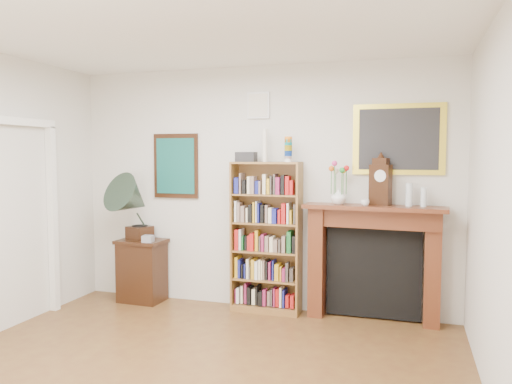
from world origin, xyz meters
TOP-DOWN VIEW (x-y plane):
  - room at (0.00, 0.00)m, footprint 4.51×5.01m
  - door_casing at (-2.21, 1.20)m, footprint 0.08×1.02m
  - teal_poster at (-1.05, 2.48)m, footprint 0.58×0.04m
  - small_picture at (0.00, 2.48)m, footprint 0.26×0.04m
  - gilt_painting at (1.55, 2.48)m, footprint 0.95×0.04m
  - bookshelf at (0.14, 2.34)m, footprint 0.78×0.28m
  - side_cabinet at (-1.42, 2.28)m, footprint 0.57×0.42m
  - fireplace at (1.32, 2.39)m, footprint 1.50×0.45m
  - gramophone at (-1.48, 2.20)m, footprint 0.67×0.75m
  - cd_stack at (-1.26, 2.15)m, footprint 0.14×0.14m
  - mantel_clock at (1.38, 2.38)m, footprint 0.24×0.18m
  - flower_vase at (0.95, 2.33)m, footprint 0.20×0.20m
  - teacup at (1.23, 2.25)m, footprint 0.11×0.11m
  - bottle_left at (1.67, 2.35)m, footprint 0.07×0.07m
  - bottle_right at (1.82, 2.34)m, footprint 0.06×0.06m

SIDE VIEW (x-z plane):
  - side_cabinet at x=-1.42m, z-range 0.00..0.76m
  - fireplace at x=1.32m, z-range 0.12..1.37m
  - cd_stack at x=-1.26m, z-range 0.76..0.84m
  - bookshelf at x=0.14m, z-range -0.03..1.94m
  - gramophone at x=-1.48m, z-range 0.81..1.63m
  - door_casing at x=-2.21m, z-range 0.18..2.35m
  - teacup at x=1.23m, z-range 1.25..1.32m
  - flower_vase at x=0.95m, z-range 1.25..1.43m
  - bottle_right at x=1.82m, z-range 1.25..1.45m
  - bottle_left at x=1.67m, z-range 1.25..1.49m
  - room at x=0.00m, z-range -0.01..2.81m
  - mantel_clock at x=1.38m, z-range 1.25..1.74m
  - teal_poster at x=-1.05m, z-range 1.26..2.04m
  - gilt_painting at x=1.55m, z-range 1.58..2.33m
  - small_picture at x=0.00m, z-range 2.20..2.50m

